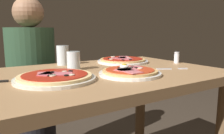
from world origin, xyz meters
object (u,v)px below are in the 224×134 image
at_px(dining_table, 91,99).
at_px(water_glass_near, 74,62).
at_px(pizza_across_right, 123,60).
at_px(water_glass_far, 63,57).
at_px(diner_person, 33,89).
at_px(pizza_across_left, 55,77).
at_px(fork, 169,69).
at_px(pizza_foreground, 130,72).
at_px(salt_shaker, 176,58).

distance_m(dining_table, water_glass_near, 0.20).
relative_size(pizza_across_right, water_glass_near, 3.34).
xyz_separation_m(pizza_across_right, water_glass_near, (-0.36, -0.09, 0.03)).
xyz_separation_m(dining_table, water_glass_far, (-0.02, 0.30, 0.17)).
height_order(dining_table, diner_person, diner_person).
xyz_separation_m(pizza_across_left, water_glass_near, (0.15, 0.17, 0.03)).
bearing_deg(dining_table, fork, -18.40).
bearing_deg(pizza_across_right, pizza_across_left, -152.55).
bearing_deg(water_glass_near, diner_person, 98.24).
bearing_deg(diner_person, pizza_across_right, 133.34).
relative_size(pizza_across_left, water_glass_far, 2.85).
xyz_separation_m(pizza_across_right, water_glass_far, (-0.34, 0.10, 0.04)).
bearing_deg(water_glass_near, pizza_foreground, -56.24).
distance_m(pizza_across_left, diner_person, 0.76).
height_order(dining_table, fork, fork).
distance_m(pizza_across_left, water_glass_near, 0.23).
bearing_deg(fork, dining_table, 161.60).
relative_size(pizza_across_left, water_glass_near, 3.41).
relative_size(pizza_foreground, pizza_across_right, 0.89).
relative_size(dining_table, pizza_across_right, 4.09).
bearing_deg(water_glass_far, pizza_across_left, -114.21).
bearing_deg(water_glass_far, pizza_across_right, -15.79).
distance_m(pizza_across_right, diner_person, 0.67).
bearing_deg(pizza_across_right, water_glass_far, 164.21).
bearing_deg(pizza_across_right, diner_person, 133.34).
height_order(water_glass_near, salt_shaker, water_glass_near).
bearing_deg(pizza_across_left, salt_shaker, 4.90).
distance_m(dining_table, diner_person, 0.68).
xyz_separation_m(pizza_foreground, water_glass_far, (-0.15, 0.43, 0.04)).
bearing_deg(dining_table, diner_person, 99.93).
xyz_separation_m(water_glass_near, salt_shaker, (0.61, -0.11, -0.01)).
relative_size(water_glass_far, salt_shaker, 1.64).
height_order(pizza_across_right, water_glass_near, water_glass_near).
relative_size(fork, diner_person, 0.13).
xyz_separation_m(pizza_across_right, salt_shaker, (0.25, -0.20, 0.02)).
xyz_separation_m(pizza_across_left, fork, (0.56, -0.06, -0.01)).
bearing_deg(fork, pizza_foreground, -178.52).
xyz_separation_m(pizza_across_right, fork, (0.06, -0.32, -0.01)).
relative_size(pizza_across_right, fork, 2.07).
bearing_deg(salt_shaker, pizza_across_right, 141.85).
height_order(water_glass_far, salt_shaker, water_glass_far).
bearing_deg(salt_shaker, water_glass_far, 153.66).
height_order(dining_table, pizza_across_right, pizza_across_right).
distance_m(pizza_across_left, fork, 0.56).
bearing_deg(salt_shaker, pizza_across_left, -175.10).
bearing_deg(dining_table, pizza_across_left, -161.16).
xyz_separation_m(water_glass_far, fork, (0.40, -0.42, -0.05)).
bearing_deg(water_glass_near, salt_shaker, -9.90).
distance_m(water_glass_near, diner_person, 0.61).
relative_size(pizza_across_right, salt_shaker, 4.57).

